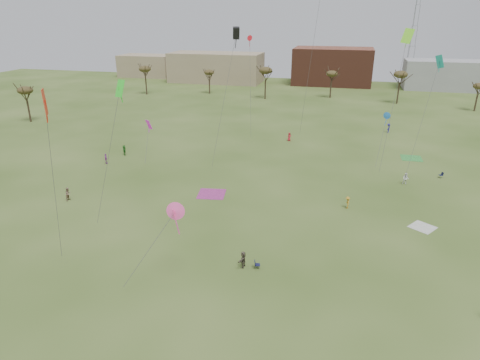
# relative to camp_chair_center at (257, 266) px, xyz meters

# --- Properties ---
(ground) EXTENTS (260.00, 260.00, 0.00)m
(ground) POSITION_rel_camp_chair_center_xyz_m (-3.86, -3.56, -0.26)
(ground) COLOR #334E18
(ground) RESTS_ON ground
(spectator_fore_b) EXTENTS (0.70, 0.89, 1.77)m
(spectator_fore_b) POSITION_rel_camp_chair_center_xyz_m (-27.23, 9.34, 0.62)
(spectator_fore_b) COLOR #876A56
(spectator_fore_b) RESTS_ON ground
(spectator_fore_c) EXTENTS (0.69, 1.61, 1.68)m
(spectator_fore_c) POSITION_rel_camp_chair_center_xyz_m (-1.37, -0.09, 0.58)
(spectator_fore_c) COLOR brown
(spectator_fore_c) RESTS_ON ground
(flyer_mid_b) EXTENTS (0.68, 1.06, 1.55)m
(flyer_mid_b) POSITION_rel_camp_chair_center_xyz_m (8.14, 15.86, 0.52)
(flyer_mid_b) COLOR #BE8D23
(flyer_mid_b) RESTS_ON ground
(spectator_mid_d) EXTENTS (0.74, 1.07, 1.68)m
(spectator_mid_d) POSITION_rel_camp_chair_center_xyz_m (-30.15, 23.35, 0.58)
(spectator_mid_d) COLOR #A245A7
(spectator_mid_d) RESTS_ON ground
(spectator_mid_e) EXTENTS (0.95, 0.81, 1.70)m
(spectator_mid_e) POSITION_rel_camp_chair_center_xyz_m (16.06, 26.05, 0.59)
(spectator_mid_e) COLOR white
(spectator_mid_e) RESTS_ON ground
(flyer_far_a) EXTENTS (1.22, 1.64, 1.72)m
(flyer_far_a) POSITION_rel_camp_chair_center_xyz_m (-29.52, 28.23, 0.60)
(flyer_far_a) COLOR #2D7627
(flyer_far_a) RESTS_ON ground
(flyer_far_b) EXTENTS (0.94, 0.87, 1.61)m
(flyer_far_b) POSITION_rel_camp_chair_center_xyz_m (-3.13, 43.82, 0.54)
(flyer_far_b) COLOR red
(flyer_far_b) RESTS_ON ground
(flyer_far_c) EXTENTS (1.07, 1.36, 1.85)m
(flyer_far_c) POSITION_rel_camp_chair_center_xyz_m (15.71, 54.86, 0.67)
(flyer_far_c) COLOR navy
(flyer_far_c) RESTS_ON ground
(blanket_cream) EXTENTS (3.47, 3.47, 0.03)m
(blanket_cream) POSITION_rel_camp_chair_center_xyz_m (16.63, 12.81, -0.26)
(blanket_cream) COLOR silver
(blanket_cream) RESTS_ON ground
(blanket_plum) EXTENTS (4.13, 4.13, 0.03)m
(blanket_plum) POSITION_rel_camp_chair_center_xyz_m (-9.73, 15.85, -0.26)
(blanket_plum) COLOR #A53281
(blanket_plum) RESTS_ON ground
(blanket_olive) EXTENTS (3.39, 3.39, 0.03)m
(blanket_olive) POSITION_rel_camp_chair_center_xyz_m (18.40, 38.59, -0.26)
(blanket_olive) COLOR green
(blanket_olive) RESTS_ON ground
(camp_chair_center) EXTENTS (0.65, 0.61, 0.87)m
(camp_chair_center) POSITION_rel_camp_chair_center_xyz_m (0.00, 0.00, 0.00)
(camp_chair_center) COLOR #141738
(camp_chair_center) RESTS_ON ground
(camp_chair_right) EXTENTS (0.70, 0.67, 0.87)m
(camp_chair_right) POSITION_rel_camp_chair_center_xyz_m (21.47, 30.00, 0.00)
(camp_chair_right) COLOR #121632
(camp_chair_right) RESTS_ON ground
(kites_aloft) EXTENTS (55.38, 53.81, 26.64)m
(kites_aloft) POSITION_rel_camp_chair_center_xyz_m (-3.29, 28.59, 19.10)
(kites_aloft) COLOR #7BE726
(kites_aloft) RESTS_ON ground
(tree_line) EXTENTS (117.44, 49.32, 8.91)m
(tree_line) POSITION_rel_camp_chair_center_xyz_m (-6.70, 75.56, 6.83)
(tree_line) COLOR #3A2B1E
(tree_line) RESTS_ON ground
(building_tan) EXTENTS (32.00, 14.00, 10.00)m
(building_tan) POSITION_rel_camp_chair_center_xyz_m (-38.86, 111.44, 4.74)
(building_tan) COLOR #937F60
(building_tan) RESTS_ON ground
(building_brick) EXTENTS (26.00, 16.00, 12.00)m
(building_brick) POSITION_rel_camp_chair_center_xyz_m (1.14, 116.44, 5.74)
(building_brick) COLOR brown
(building_brick) RESTS_ON ground
(building_grey) EXTENTS (24.00, 12.00, 9.00)m
(building_grey) POSITION_rel_camp_chair_center_xyz_m (36.14, 114.44, 4.24)
(building_grey) COLOR gray
(building_grey) RESTS_ON ground
(building_tan_west) EXTENTS (20.00, 12.00, 8.00)m
(building_tan_west) POSITION_rel_camp_chair_center_xyz_m (-68.86, 118.44, 3.74)
(building_tan_west) COLOR #937F60
(building_tan_west) RESTS_ON ground
(radio_tower) EXTENTS (1.51, 1.72, 41.00)m
(radio_tower) POSITION_rel_camp_chair_center_xyz_m (26.14, 121.44, 18.95)
(radio_tower) COLOR #9EA3A8
(radio_tower) RESTS_ON ground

